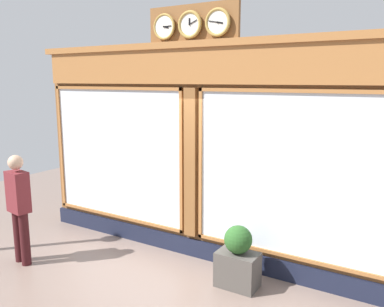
# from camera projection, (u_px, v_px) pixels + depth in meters

# --- Properties ---
(shop_facade) EXTENTS (6.18, 0.42, 3.85)m
(shop_facade) POSITION_uv_depth(u_px,v_px,m) (196.00, 151.00, 6.21)
(shop_facade) COLOR brown
(shop_facade) RESTS_ON ground_plane
(pedestrian) EXTENTS (0.39, 0.27, 1.69)m
(pedestrian) POSITION_uv_depth(u_px,v_px,m) (19.00, 205.00, 5.97)
(pedestrian) COLOR #3A1316
(pedestrian) RESTS_ON ground_plane
(planter_box) EXTENTS (0.56, 0.36, 0.49)m
(planter_box) POSITION_uv_depth(u_px,v_px,m) (237.00, 270.00, 5.38)
(planter_box) COLOR #4C4742
(planter_box) RESTS_ON ground_plane
(planter_shrub) EXTENTS (0.38, 0.38, 0.38)m
(planter_shrub) POSITION_uv_depth(u_px,v_px,m) (238.00, 240.00, 5.31)
(planter_shrub) COLOR #285623
(planter_shrub) RESTS_ON planter_box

